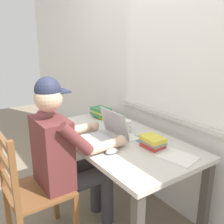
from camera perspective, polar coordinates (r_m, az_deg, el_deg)
ground_plane at (r=2.45m, az=1.12°, el=-20.93°), size 8.00×8.00×0.00m
back_wall at (r=2.24m, az=10.95°, el=11.37°), size 6.00×0.08×2.60m
desk at (r=2.13m, az=1.21°, el=-7.86°), size 1.39×0.74×0.70m
seated_person at (r=1.92m, az=-10.11°, el=-8.73°), size 0.50×0.60×1.24m
wooden_chair at (r=1.95m, az=-17.59°, el=-16.42°), size 0.42×0.42×0.94m
laptop at (r=2.03m, az=-1.55°, el=-4.76°), size 0.33×0.29×0.23m
computer_mouse at (r=1.81m, az=-0.01°, el=-8.72°), size 0.06×0.10×0.03m
coffee_mug_white at (r=2.19m, az=3.24°, el=-3.19°), size 0.12×0.09×0.10m
coffee_mug_dark at (r=2.27m, az=0.10°, el=-2.36°), size 0.13×0.09×0.10m
book_stack_main at (r=2.57m, az=-2.38°, el=-0.10°), size 0.22×0.16×0.10m
book_stack_side at (r=1.91m, az=9.03°, el=-6.57°), size 0.19×0.14×0.09m
paper_pile_near_laptop at (r=2.08m, az=2.89°, el=-5.65°), size 0.20×0.20×0.01m
paper_pile_back_corner at (r=1.87m, az=13.15°, el=-8.85°), size 0.23×0.19×0.01m
paper_pile_side at (r=1.81m, az=14.39°, el=-9.74°), size 0.27×0.23×0.01m
landscape_photo_print at (r=2.07m, az=5.52°, el=-5.89°), size 0.14×0.11×0.00m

